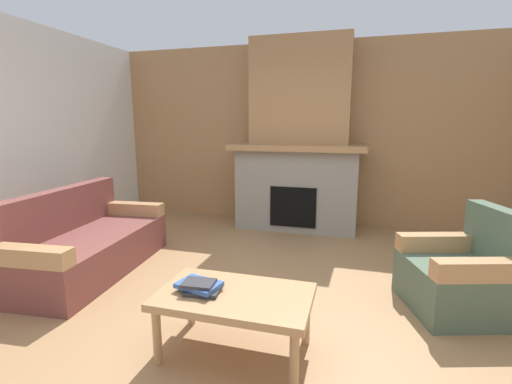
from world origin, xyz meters
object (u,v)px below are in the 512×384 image
at_px(couch, 85,244).
at_px(coffee_table, 235,301).
at_px(armchair, 464,276).
at_px(fireplace, 299,149).

xyz_separation_m(couch, coffee_table, (1.95, -0.87, 0.09)).
bearing_deg(armchair, couch, -176.95).
relative_size(couch, coffee_table, 1.87).
distance_m(armchair, coffee_table, 1.93).
relative_size(armchair, coffee_table, 0.95).
bearing_deg(coffee_table, armchair, 33.28).
relative_size(couch, armchair, 1.97).
height_order(fireplace, armchair, fireplace).
distance_m(couch, armchair, 3.57).
height_order(fireplace, coffee_table, fireplace).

